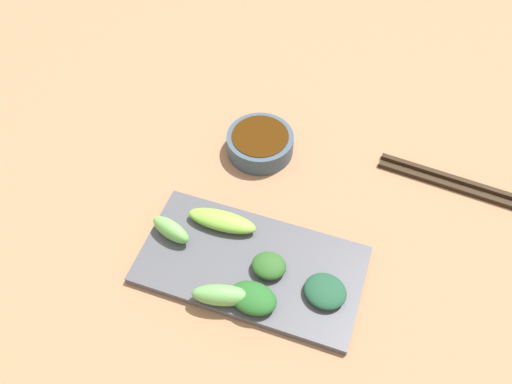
{
  "coord_description": "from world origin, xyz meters",
  "views": [
    {
      "loc": [
        0.38,
        0.13,
        0.64
      ],
      "look_at": [
        -0.04,
        -0.01,
        0.05
      ],
      "focal_mm": 35.82,
      "sensor_mm": 36.0,
      "label": 1
    }
  ],
  "objects": [
    {
      "name": "tabletop",
      "position": [
        0.0,
        0.0,
        0.01
      ],
      "size": [
        2.1,
        2.1,
        0.02
      ],
      "primitive_type": "cube",
      "color": "#926B4B",
      "rests_on": "ground"
    },
    {
      "name": "sauce_bowl",
      "position": [
        -0.14,
        -0.04,
        0.04
      ],
      "size": [
        0.11,
        0.11,
        0.04
      ],
      "color": "#35485A",
      "rests_on": "tabletop"
    },
    {
      "name": "serving_plate",
      "position": [
        0.07,
        0.02,
        0.03
      ],
      "size": [
        0.16,
        0.3,
        0.01
      ],
      "primitive_type": "cube",
      "color": "#454850",
      "rests_on": "tabletop"
    },
    {
      "name": "broccoli_leafy_0",
      "position": [
        0.07,
        0.04,
        0.04
      ],
      "size": [
        0.04,
        0.05,
        0.02
      ],
      "primitive_type": "ellipsoid",
      "rotation": [
        0.0,
        0.0,
        0.04
      ],
      "color": "#285623",
      "rests_on": "serving_plate"
    },
    {
      "name": "broccoli_stalk_1",
      "position": [
        0.06,
        -0.1,
        0.05
      ],
      "size": [
        0.04,
        0.07,
        0.03
      ],
      "primitive_type": "ellipsoid",
      "rotation": [
        0.0,
        0.0,
        -0.28
      ],
      "color": "#67B556",
      "rests_on": "serving_plate"
    },
    {
      "name": "broccoli_leafy_2",
      "position": [
        0.08,
        0.12,
        0.04
      ],
      "size": [
        0.06,
        0.07,
        0.02
      ],
      "primitive_type": "ellipsoid",
      "rotation": [
        0.0,
        0.0,
        -0.21
      ],
      "color": "#1B4730",
      "rests_on": "serving_plate"
    },
    {
      "name": "broccoli_stalk_3",
      "position": [
        0.02,
        -0.04,
        0.04
      ],
      "size": [
        0.04,
        0.1,
        0.02
      ],
      "primitive_type": "ellipsoid",
      "rotation": [
        0.0,
        0.0,
        0.04
      ],
      "color": "#79B63E",
      "rests_on": "serving_plate"
    },
    {
      "name": "broccoli_leafy_4",
      "position": [
        0.12,
        0.04,
        0.04
      ],
      "size": [
        0.05,
        0.06,
        0.02
      ],
      "primitive_type": "ellipsoid",
      "rotation": [
        0.0,
        0.0,
        -0.06
      ],
      "color": "#205A23",
      "rests_on": "serving_plate"
    },
    {
      "name": "broccoli_stalk_5",
      "position": [
        0.13,
        -0.0,
        0.05
      ],
      "size": [
        0.05,
        0.08,
        0.03
      ],
      "primitive_type": "ellipsoid",
      "rotation": [
        0.0,
        0.0,
        0.26
      ],
      "color": "#5FA252",
      "rests_on": "serving_plate"
    },
    {
      "name": "chopsticks",
      "position": [
        -0.17,
        0.26,
        0.02
      ],
      "size": [
        0.04,
        0.23,
        0.01
      ],
      "rotation": [
        0.0,
        0.0,
        -0.08
      ],
      "color": "black",
      "rests_on": "tabletop"
    }
  ]
}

